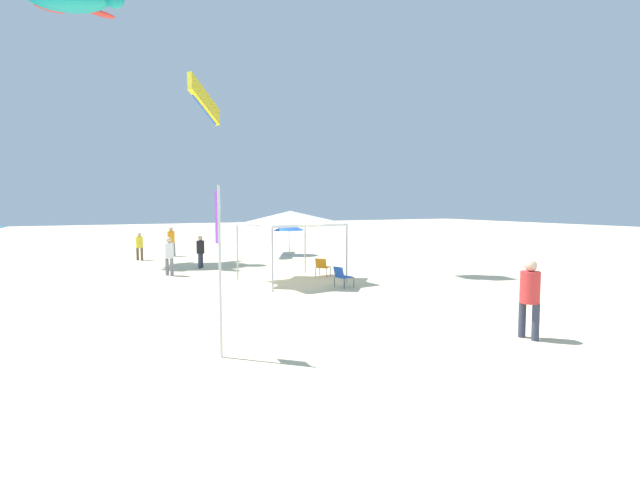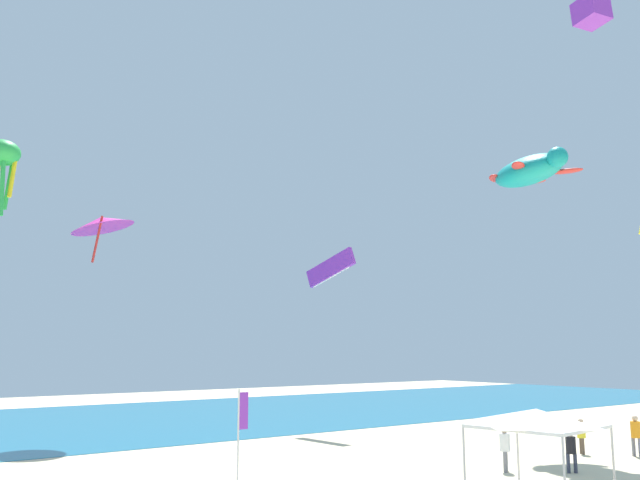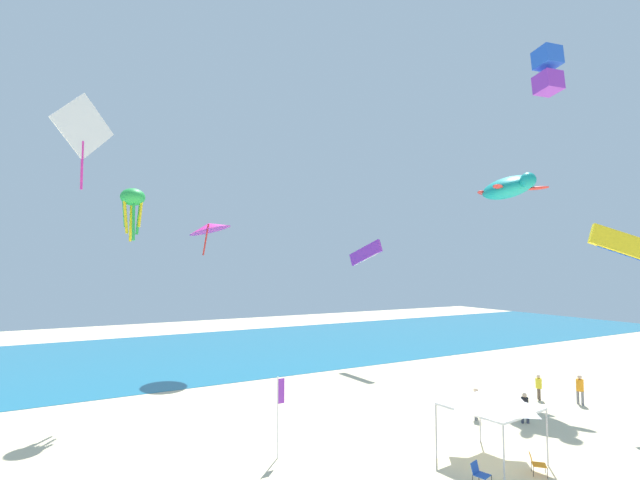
# 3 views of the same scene
# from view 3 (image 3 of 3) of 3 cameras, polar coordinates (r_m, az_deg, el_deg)

# --- Properties ---
(ground) EXTENTS (120.00, 120.00, 0.10)m
(ground) POSITION_cam_3_polar(r_m,az_deg,el_deg) (22.92, 20.80, -24.98)
(ground) COLOR beige
(ocean_strip) EXTENTS (120.00, 27.21, 0.02)m
(ocean_strip) POSITION_cam_3_polar(r_m,az_deg,el_deg) (49.91, -9.97, -13.14)
(ocean_strip) COLOR teal
(ocean_strip) RESTS_ON ground
(canopy_tent) EXTENTS (3.69, 3.76, 2.90)m
(canopy_tent) POSITION_cam_3_polar(r_m,az_deg,el_deg) (22.55, 20.39, -18.26)
(canopy_tent) COLOR #B7B7BC
(canopy_tent) RESTS_ON ground
(folding_chair_left_of_tent) EXTENTS (0.80, 0.81, 0.82)m
(folding_chair_left_of_tent) POSITION_cam_3_polar(r_m,az_deg,el_deg) (22.63, 25.29, -23.75)
(folding_chair_left_of_tent) COLOR black
(folding_chair_left_of_tent) RESTS_ON ground
(folding_chair_near_cooler) EXTENTS (0.67, 0.74, 0.82)m
(folding_chair_near_cooler) POSITION_cam_3_polar(r_m,az_deg,el_deg) (20.94, 19.18, -25.63)
(folding_chair_near_cooler) COLOR black
(folding_chair_near_cooler) RESTS_ON ground
(banner_flag) EXTENTS (0.36, 0.06, 3.57)m
(banner_flag) POSITION_cam_3_polar(r_m,az_deg,el_deg) (21.83, -5.15, -20.20)
(banner_flag) COLOR silver
(banner_flag) RESTS_ON ground
(person_by_tent) EXTENTS (0.39, 0.38, 1.61)m
(person_by_tent) POSITION_cam_3_polar(r_m,az_deg,el_deg) (28.75, 24.13, -18.28)
(person_by_tent) COLOR #33384C
(person_by_tent) RESTS_ON ground
(person_beachcomber) EXTENTS (0.41, 0.41, 1.72)m
(person_beachcomber) POSITION_cam_3_polar(r_m,az_deg,el_deg) (28.45, 18.84, -18.43)
(person_beachcomber) COLOR slate
(person_beachcomber) RESTS_ON ground
(person_kite_handler) EXTENTS (0.38, 0.38, 1.59)m
(person_kite_handler) POSITION_cam_3_polar(r_m,az_deg,el_deg) (33.81, 25.57, -15.96)
(person_kite_handler) COLOR brown
(person_kite_handler) RESTS_ON ground
(person_near_umbrella) EXTENTS (0.43, 0.48, 1.81)m
(person_near_umbrella) POSITION_cam_3_polar(r_m,az_deg,el_deg) (33.82, 29.62, -15.63)
(person_near_umbrella) COLOR slate
(person_near_umbrella) RESTS_ON ground
(kite_parafoil_yellow) EXTENTS (3.80, 2.72, 2.65)m
(kite_parafoil_yellow) POSITION_cam_3_polar(r_m,az_deg,el_deg) (32.90, 33.90, -0.55)
(kite_parafoil_yellow) COLOR yellow
(kite_diamond_white) EXTENTS (2.73, 1.67, 4.50)m
(kite_diamond_white) POSITION_cam_3_polar(r_m,az_deg,el_deg) (24.16, -27.40, 12.09)
(kite_diamond_white) COLOR white
(kite_octopus_green) EXTENTS (1.50, 1.50, 3.32)m
(kite_octopus_green) POSITION_cam_3_polar(r_m,az_deg,el_deg) (31.13, -22.28, 4.64)
(kite_octopus_green) COLOR green
(kite_box_blue) EXTENTS (1.24, 1.31, 2.32)m
(kite_box_blue) POSITION_cam_3_polar(r_m,az_deg,el_deg) (26.95, 26.48, 18.36)
(kite_box_blue) COLOR blue
(kite_delta_magenta) EXTENTS (4.81, 4.78, 3.26)m
(kite_delta_magenta) POSITION_cam_3_polar(r_m,az_deg,el_deg) (40.51, -13.61, 1.59)
(kite_delta_magenta) COLOR #E02D9E
(kite_turtle_teal) EXTENTS (5.03, 5.33, 2.36)m
(kite_turtle_teal) POSITION_cam_3_polar(r_m,az_deg,el_deg) (36.31, 22.40, 6.06)
(kite_turtle_teal) COLOR teal
(kite_parafoil_purple) EXTENTS (1.05, 3.85, 2.31)m
(kite_parafoil_purple) POSITION_cam_3_polar(r_m,az_deg,el_deg) (41.23, 5.68, -1.65)
(kite_parafoil_purple) COLOR purple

